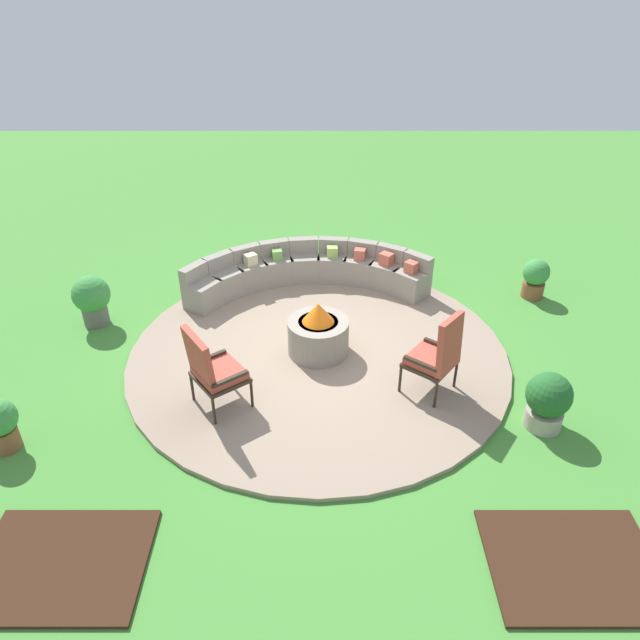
% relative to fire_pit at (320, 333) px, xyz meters
% --- Properties ---
extents(ground_plane, '(24.00, 24.00, 0.00)m').
position_rel_fire_pit_xyz_m(ground_plane, '(0.00, 0.00, -0.37)').
color(ground_plane, '#478C38').
extents(patio_circle, '(5.27, 5.27, 0.06)m').
position_rel_fire_pit_xyz_m(patio_circle, '(0.00, 0.00, -0.34)').
color(patio_circle, gray).
rests_on(patio_circle, ground_plane).
extents(mulch_bed_left, '(1.57, 1.22, 0.04)m').
position_rel_fire_pit_xyz_m(mulch_bed_left, '(-2.37, -3.36, -0.35)').
color(mulch_bed_left, '#382114').
rests_on(mulch_bed_left, ground_plane).
extents(mulch_bed_right, '(1.57, 1.22, 0.04)m').
position_rel_fire_pit_xyz_m(mulch_bed_right, '(2.37, -3.36, -0.35)').
color(mulch_bed_right, '#382114').
rests_on(mulch_bed_right, ground_plane).
extents(fire_pit, '(0.84, 0.84, 0.77)m').
position_rel_fire_pit_xyz_m(fire_pit, '(0.00, 0.00, 0.00)').
color(fire_pit, gray).
rests_on(fire_pit, patio_circle).
extents(curved_stone_bench, '(3.95, 1.52, 0.68)m').
position_rel_fire_pit_xyz_m(curved_stone_bench, '(-0.19, 1.86, -0.02)').
color(curved_stone_bench, gray).
rests_on(curved_stone_bench, patio_circle).
extents(lounge_chair_front_left, '(0.80, 0.83, 1.14)m').
position_rel_fire_pit_xyz_m(lounge_chair_front_left, '(-1.26, -1.17, 0.27)').
color(lounge_chair_front_left, '#2D2319').
rests_on(lounge_chair_front_left, patio_circle).
extents(lounge_chair_front_right, '(0.77, 0.78, 1.15)m').
position_rel_fire_pit_xyz_m(lounge_chair_front_right, '(1.47, -0.89, 0.27)').
color(lounge_chair_front_right, '#2D2319').
rests_on(lounge_chair_front_right, patio_circle).
extents(potted_plant_0, '(0.42, 0.42, 0.66)m').
position_rel_fire_pit_xyz_m(potted_plant_0, '(3.50, 1.65, -0.01)').
color(potted_plant_0, brown).
rests_on(potted_plant_0, ground_plane).
extents(potted_plant_1, '(0.53, 0.53, 0.74)m').
position_rel_fire_pit_xyz_m(potted_plant_1, '(2.68, -1.46, 0.02)').
color(potted_plant_1, '#A89E8E').
rests_on(potted_plant_1, ground_plane).
extents(potted_plant_2, '(0.56, 0.56, 0.79)m').
position_rel_fire_pit_xyz_m(potted_plant_2, '(-3.37, 0.82, 0.07)').
color(potted_plant_2, '#605B56').
rests_on(potted_plant_2, ground_plane).
extents(potted_plant_3, '(0.43, 0.43, 0.66)m').
position_rel_fire_pit_xyz_m(potted_plant_3, '(-3.55, -1.83, 0.01)').
color(potted_plant_3, brown).
rests_on(potted_plant_3, ground_plane).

